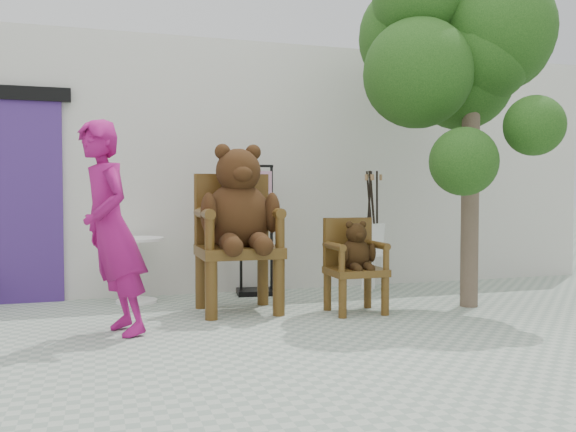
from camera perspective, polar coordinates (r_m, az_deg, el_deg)
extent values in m
plane|color=#96A190|center=(5.10, 6.80, -11.37)|extent=(60.00, 60.00, 0.00)
cube|color=beige|center=(7.89, -2.42, 4.46)|extent=(9.00, 1.00, 3.00)
cube|color=#40246C|center=(7.17, -25.10, 1.25)|extent=(1.20, 0.08, 2.20)
cube|color=black|center=(7.20, -25.31, 10.43)|extent=(1.40, 0.06, 0.15)
cylinder|color=#432C0E|center=(5.79, -7.19, -6.93)|extent=(0.12, 0.12, 0.55)
cylinder|color=#432C0E|center=(6.37, -8.14, -6.08)|extent=(0.12, 0.12, 0.55)
cylinder|color=#432C0E|center=(5.94, -0.87, -6.67)|extent=(0.12, 0.12, 0.55)
cylinder|color=#432C0E|center=(6.51, -2.37, -5.88)|extent=(0.12, 0.12, 0.55)
cube|color=#432C0E|center=(6.11, -4.65, -3.32)|extent=(0.79, 0.73, 0.11)
cube|color=#432C0E|center=(6.38, -5.27, 0.67)|extent=(0.75, 0.11, 0.73)
cylinder|color=#432C0E|center=(6.32, -8.32, 0.64)|extent=(0.11, 0.11, 0.73)
cylinder|color=#432C0E|center=(5.73, -7.35, -1.51)|extent=(0.09, 0.09, 0.33)
cylinder|color=#432C0E|center=(6.01, -7.85, 0.24)|extent=(0.11, 0.69, 0.11)
cylinder|color=#432C0E|center=(6.46, -2.29, 0.70)|extent=(0.11, 0.11, 0.73)
cylinder|color=#432C0E|center=(5.89, -0.75, -1.39)|extent=(0.09, 0.09, 0.33)
cylinder|color=#432C0E|center=(6.16, -1.54, 0.31)|extent=(0.11, 0.69, 0.11)
ellipsoid|color=black|center=(6.12, -4.73, -0.14)|extent=(0.67, 0.57, 0.70)
sphere|color=black|center=(6.08, -4.68, 4.22)|extent=(0.45, 0.45, 0.45)
ellipsoid|color=black|center=(5.91, -4.29, 3.95)|extent=(0.20, 0.16, 0.16)
sphere|color=black|center=(6.07, -6.15, 6.01)|extent=(0.16, 0.16, 0.16)
sphere|color=black|center=(6.14, -3.27, 5.98)|extent=(0.16, 0.16, 0.16)
ellipsoid|color=black|center=(5.91, -7.44, 0.25)|extent=(0.16, 0.22, 0.40)
ellipsoid|color=black|center=(5.81, -5.47, -2.53)|extent=(0.20, 0.39, 0.20)
sphere|color=black|center=(5.66, -5.14, -2.89)|extent=(0.19, 0.19, 0.19)
ellipsoid|color=black|center=(6.05, -1.49, 0.32)|extent=(0.16, 0.22, 0.40)
ellipsoid|color=black|center=(5.87, -2.70, -2.47)|extent=(0.20, 0.39, 0.20)
sphere|color=black|center=(5.72, -2.30, -2.82)|extent=(0.19, 0.19, 0.19)
cylinder|color=#432C0E|center=(5.87, 5.13, -7.69)|extent=(0.08, 0.08, 0.37)
cylinder|color=#432C0E|center=(6.23, 3.71, -7.09)|extent=(0.08, 0.08, 0.37)
cylinder|color=#432C0E|center=(6.05, 9.07, -7.41)|extent=(0.08, 0.08, 0.37)
cylinder|color=#432C0E|center=(6.40, 7.46, -6.85)|extent=(0.08, 0.08, 0.37)
cube|color=#432C0E|center=(6.10, 6.36, -5.19)|extent=(0.54, 0.49, 0.07)
cube|color=#432C0E|center=(6.26, 5.60, -2.40)|extent=(0.51, 0.07, 0.49)
cylinder|color=#432C0E|center=(6.18, 3.61, -2.46)|extent=(0.07, 0.07, 0.49)
cylinder|color=#432C0E|center=(5.81, 5.06, -4.10)|extent=(0.06, 0.06, 0.22)
cylinder|color=#432C0E|center=(5.98, 4.33, -2.83)|extent=(0.07, 0.47, 0.07)
cylinder|color=#432C0E|center=(6.36, 7.53, -2.34)|extent=(0.07, 0.07, 0.49)
cylinder|color=#432C0E|center=(6.00, 9.17, -3.91)|extent=(0.06, 0.06, 0.22)
cylinder|color=#432C0E|center=(6.17, 8.35, -2.70)|extent=(0.07, 0.47, 0.07)
ellipsoid|color=black|center=(6.09, 6.34, -3.63)|extent=(0.31, 0.26, 0.32)
sphere|color=black|center=(6.05, 6.41, -1.64)|extent=(0.21, 0.21, 0.21)
ellipsoid|color=black|center=(5.98, 6.73, -1.83)|extent=(0.09, 0.07, 0.07)
sphere|color=black|center=(6.02, 5.77, -0.82)|extent=(0.07, 0.07, 0.07)
sphere|color=black|center=(6.08, 7.01, -0.80)|extent=(0.07, 0.07, 0.07)
ellipsoid|color=black|center=(5.97, 5.31, -3.52)|extent=(0.07, 0.10, 0.18)
ellipsoid|color=black|center=(5.95, 6.29, -4.79)|extent=(0.09, 0.18, 0.09)
sphere|color=black|center=(5.88, 6.57, -4.97)|extent=(0.09, 0.09, 0.09)
ellipsoid|color=black|center=(6.08, 7.86, -3.42)|extent=(0.07, 0.10, 0.18)
ellipsoid|color=black|center=(6.00, 7.46, -4.73)|extent=(0.09, 0.18, 0.09)
sphere|color=black|center=(5.94, 7.75, -4.91)|extent=(0.09, 0.09, 0.09)
imported|color=#90115E|center=(5.27, -16.21, -1.18)|extent=(0.62, 0.76, 1.79)
cylinder|color=white|center=(6.79, -14.03, -2.11)|extent=(0.60, 0.60, 0.03)
cylinder|color=white|center=(6.82, -14.00, -4.96)|extent=(0.06, 0.06, 0.68)
cylinder|color=white|center=(6.87, -13.97, -7.73)|extent=(0.44, 0.44, 0.03)
cube|color=black|center=(7.09, -4.43, -1.37)|extent=(0.03, 0.03, 1.50)
cube|color=black|center=(7.13, -1.55, -1.34)|extent=(0.03, 0.03, 1.50)
cube|color=black|center=(7.10, -3.00, 4.69)|extent=(0.40, 0.08, 0.03)
cube|color=black|center=(7.19, -2.97, -7.09)|extent=(0.49, 0.40, 0.06)
cube|color=#C185A5|center=(7.08, -2.98, 2.11)|extent=(0.36, 0.08, 0.52)
cylinder|color=black|center=(7.10, -3.00, 4.45)|extent=(0.01, 0.01, 0.08)
cylinder|color=white|center=(7.49, 7.92, -3.57)|extent=(0.32, 0.32, 0.03)
cylinder|color=white|center=(7.63, 8.22, -5.12)|extent=(0.03, 0.03, 0.44)
cylinder|color=white|center=(7.56, 7.05, -5.19)|extent=(0.03, 0.03, 0.44)
cylinder|color=white|center=(7.41, 7.60, -5.35)|extent=(0.03, 0.03, 0.44)
cylinder|color=white|center=(7.48, 8.78, -5.28)|extent=(0.03, 0.03, 0.44)
cylinder|color=black|center=(7.48, 7.60, 1.15)|extent=(0.11, 0.09, 0.80)
cylinder|color=#9B7046|center=(7.49, 7.34, 3.60)|extent=(0.04, 0.04, 0.08)
cylinder|color=black|center=(7.40, 7.92, 1.13)|extent=(0.08, 0.06, 0.80)
cylinder|color=#9B7046|center=(7.38, 7.92, 3.61)|extent=(0.04, 0.04, 0.07)
cylinder|color=black|center=(7.47, 7.60, 1.15)|extent=(0.08, 0.07, 0.80)
cylinder|color=#9B7046|center=(7.48, 7.41, 3.60)|extent=(0.04, 0.04, 0.07)
cylinder|color=black|center=(7.43, 7.63, 1.14)|extent=(0.04, 0.15, 0.79)
cylinder|color=#9B7046|center=(7.40, 7.34, 3.61)|extent=(0.04, 0.05, 0.08)
cylinder|color=black|center=(7.40, 7.89, 1.13)|extent=(0.09, 0.07, 0.80)
cylinder|color=#9B7046|center=(7.38, 7.87, 3.62)|extent=(0.04, 0.04, 0.07)
cylinder|color=black|center=(7.45, 8.33, 1.14)|extent=(0.08, 0.12, 0.80)
cylinder|color=#9B7046|center=(7.45, 8.67, 3.60)|extent=(0.04, 0.04, 0.08)
cylinder|color=#49392B|center=(6.63, 16.71, 5.61)|extent=(0.18, 0.18, 3.20)
sphere|color=#13330D|center=(6.99, 15.94, 12.24)|extent=(1.10, 1.10, 1.10)
sphere|color=#13330D|center=(7.08, 19.33, 15.14)|extent=(1.04, 1.04, 1.04)
sphere|color=#13330D|center=(6.89, 17.64, 14.17)|extent=(1.05, 1.05, 1.05)
sphere|color=#13330D|center=(6.45, 12.05, 12.93)|extent=(1.11, 1.11, 1.11)
sphere|color=#13330D|center=(7.00, 18.78, 16.03)|extent=(1.24, 1.24, 1.24)
sphere|color=#13330D|center=(7.08, 11.69, 16.08)|extent=(1.21, 1.21, 1.21)
sphere|color=#13330D|center=(5.90, 16.13, 4.92)|extent=(0.64, 0.64, 0.64)
sphere|color=#13330D|center=(6.24, 22.05, 7.85)|extent=(0.57, 0.57, 0.57)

